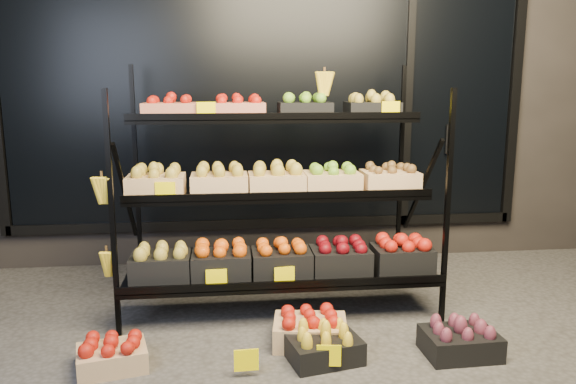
{
  "coord_description": "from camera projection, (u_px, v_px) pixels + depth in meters",
  "views": [
    {
      "loc": [
        -0.35,
        -3.12,
        1.53
      ],
      "look_at": [
        0.06,
        0.55,
        0.81
      ],
      "focal_mm": 35.0,
      "sensor_mm": 36.0,
      "label": 1
    }
  ],
  "objects": [
    {
      "name": "ground",
      "position": [
        289.0,
        341.0,
        3.38
      ],
      "size": [
        24.0,
        24.0,
        0.0
      ],
      "primitive_type": "plane",
      "color": "#514F4C",
      "rests_on": "ground"
    },
    {
      "name": "building",
      "position": [
        259.0,
        60.0,
        5.57
      ],
      "size": [
        6.0,
        2.08,
        3.5
      ],
      "color": "#2D2826",
      "rests_on": "ground"
    },
    {
      "name": "display_rack",
      "position": [
        276.0,
        194.0,
        3.81
      ],
      "size": [
        2.18,
        1.02,
        1.72
      ],
      "color": "black",
      "rests_on": "ground"
    },
    {
      "name": "tag_floor_a",
      "position": [
        246.0,
        367.0,
        2.95
      ],
      "size": [
        0.13,
        0.01,
        0.12
      ],
      "primitive_type": "cube",
      "color": "#FFE700",
      "rests_on": "ground"
    },
    {
      "name": "tag_floor_b",
      "position": [
        329.0,
        363.0,
        3.0
      ],
      "size": [
        0.13,
        0.01,
        0.12
      ],
      "primitive_type": "cube",
      "color": "#FFE700",
      "rests_on": "ground"
    },
    {
      "name": "floor_crate_left",
      "position": [
        112.0,
        354.0,
        3.03
      ],
      "size": [
        0.41,
        0.34,
        0.19
      ],
      "rotation": [
        0.0,
        0.0,
        0.24
      ],
      "color": "tan",
      "rests_on": "ground"
    },
    {
      "name": "floor_crate_midleft",
      "position": [
        324.0,
        345.0,
        3.13
      ],
      "size": [
        0.44,
        0.37,
        0.2
      ],
      "rotation": [
        0.0,
        0.0,
        0.22
      ],
      "color": "black",
      "rests_on": "ground"
    },
    {
      "name": "floor_crate_midright",
      "position": [
        310.0,
        328.0,
        3.32
      ],
      "size": [
        0.47,
        0.37,
        0.21
      ],
      "rotation": [
        0.0,
        0.0,
        -0.15
      ],
      "color": "tan",
      "rests_on": "ground"
    },
    {
      "name": "floor_crate_right",
      "position": [
        460.0,
        339.0,
        3.19
      ],
      "size": [
        0.42,
        0.31,
        0.2
      ],
      "rotation": [
        0.0,
        0.0,
        0.03
      ],
      "color": "black",
      "rests_on": "ground"
    }
  ]
}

